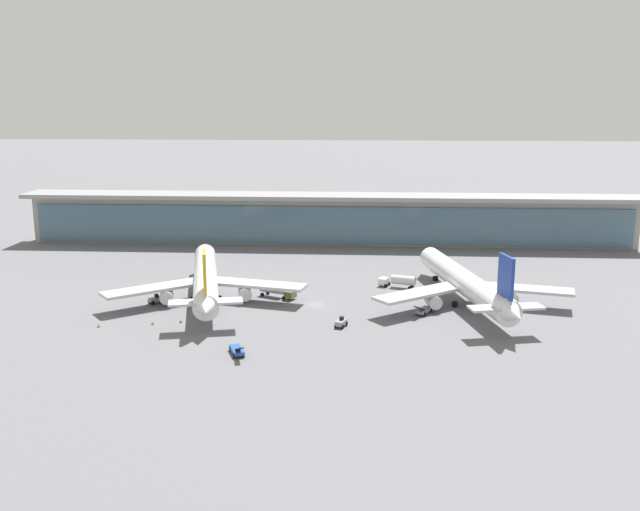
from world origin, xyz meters
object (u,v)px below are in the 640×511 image
safety_cone_alpha (153,323)px  safety_cone_charlie (99,325)px  airliner_left_stand (206,279)px  airliner_centre_stand (466,283)px  service_truck_on_taxiway_grey (341,323)px  service_truck_at_far_stand_grey (424,310)px  service_truck_under_wing_blue (237,350)px  safety_cone_bravo (181,321)px  service_truck_by_tail_white (399,281)px  service_truck_near_nose_grey (156,300)px  service_truck_mid_apron_olive (276,290)px

safety_cone_alpha → safety_cone_charlie: size_ratio=1.00×
airliner_left_stand → airliner_centre_stand: 56.09m
service_truck_on_taxiway_grey → service_truck_at_far_stand_grey: service_truck_at_far_stand_grey is taller
safety_cone_alpha → airliner_centre_stand: bearing=15.8°
service_truck_on_taxiway_grey → safety_cone_alpha: bearing=-178.9°
airliner_left_stand → service_truck_under_wing_blue: (12.75, -33.35, -3.96)m
service_truck_under_wing_blue → safety_cone_bravo: 22.13m
airliner_centre_stand → service_truck_under_wing_blue: airliner_centre_stand is taller
airliner_centre_stand → service_truck_by_tail_white: bearing=136.3°
service_truck_on_taxiway_grey → safety_cone_bravo: bearing=178.5°
service_truck_near_nose_grey → service_truck_on_taxiway_grey: same height
airliner_centre_stand → service_truck_at_far_stand_grey: 12.70m
safety_cone_alpha → safety_cone_charlie: same height
service_truck_at_far_stand_grey → safety_cone_bravo: service_truck_at_far_stand_grey is taller
service_truck_under_wing_blue → service_truck_mid_apron_olive: bearing=86.4°
service_truck_under_wing_blue → safety_cone_charlie: size_ratio=9.75×
safety_cone_charlie → service_truck_mid_apron_olive: bearing=35.9°
service_truck_on_taxiway_grey → safety_cone_bravo: 31.63m
airliner_left_stand → safety_cone_alpha: 19.63m
safety_cone_alpha → safety_cone_bravo: size_ratio=1.00×
airliner_left_stand → service_truck_mid_apron_olive: airliner_left_stand is taller
service_truck_mid_apron_olive → service_truck_at_far_stand_grey: service_truck_mid_apron_olive is taller
safety_cone_bravo → service_truck_on_taxiway_grey: bearing=-1.5°
service_truck_under_wing_blue → safety_cone_alpha: service_truck_under_wing_blue is taller
airliner_left_stand → service_truck_mid_apron_olive: (15.04, 2.83, -3.06)m
service_truck_near_nose_grey → service_truck_by_tail_white: (52.78, 16.40, 0.83)m
service_truck_by_tail_white → safety_cone_charlie: bearing=-151.0°
service_truck_at_far_stand_grey → airliner_centre_stand: bearing=38.8°
service_truck_on_taxiway_grey → safety_cone_charlie: size_ratio=4.67×
safety_cone_charlie → service_truck_by_tail_white: bearing=29.0°
service_truck_near_nose_grey → safety_cone_bravo: bearing=-55.6°
airliner_centre_stand → service_truck_near_nose_grey: size_ratio=17.26×
service_truck_by_tail_white → airliner_centre_stand: bearing=-43.7°
airliner_left_stand → service_truck_at_far_stand_grey: (46.69, -7.75, -3.96)m
airliner_left_stand → service_truck_mid_apron_olive: 15.61m
service_truck_mid_apron_olive → safety_cone_alpha: 30.05m
service_truck_under_wing_blue → airliner_left_stand: bearing=110.9°
service_truck_by_tail_white → service_truck_on_taxiway_grey: (-12.45, -29.96, -0.83)m
service_truck_under_wing_blue → service_truck_by_tail_white: service_truck_by_tail_white is taller
service_truck_near_nose_grey → service_truck_under_wing_blue: 37.51m
airliner_centre_stand → service_truck_by_tail_white: (-13.50, 12.90, -3.06)m
service_truck_under_wing_blue → service_truck_near_nose_grey: bearing=127.7°
service_truck_under_wing_blue → service_truck_on_taxiway_grey: service_truck_under_wing_blue is taller
safety_cone_bravo → airliner_left_stand: bearing=84.9°
service_truck_mid_apron_olive → safety_cone_alpha: service_truck_mid_apron_olive is taller
safety_cone_bravo → safety_cone_charlie: (-15.12, -3.67, 0.00)m
service_truck_mid_apron_olive → service_truck_on_taxiway_grey: size_ratio=2.66×
airliner_centre_stand → safety_cone_alpha: 65.34m
service_truck_near_nose_grey → service_truck_at_far_stand_grey: (56.88, -4.06, -0.07)m
service_truck_mid_apron_olive → service_truck_on_taxiway_grey: service_truck_mid_apron_olive is taller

